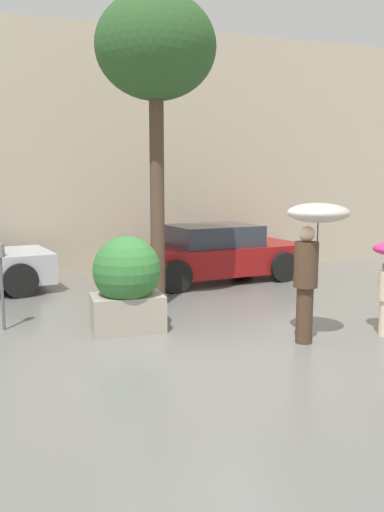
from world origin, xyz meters
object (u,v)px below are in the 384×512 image
(parked_car_near, at_px, (213,254))
(parking_meter, at_px, (1,269))
(planter_box, at_px, (127,282))
(person_adult, at_px, (313,240))
(street_tree, at_px, (156,52))

(parked_car_near, bearing_deg, parking_meter, 114.12)
(parking_meter, bearing_deg, planter_box, -16.95)
(planter_box, xyz_separation_m, person_adult, (2.38, -1.33, 0.71))
(planter_box, distance_m, parking_meter, 1.92)
(person_adult, bearing_deg, planter_box, 160.42)
(person_adult, height_order, street_tree, street_tree)
(planter_box, relative_size, parked_car_near, 0.32)
(planter_box, height_order, parking_meter, planter_box)
(parked_car_near, distance_m, parking_meter, 5.26)
(planter_box, distance_m, street_tree, 4.06)
(planter_box, distance_m, person_adult, 2.82)
(person_adult, bearing_deg, parked_car_near, 97.44)
(planter_box, relative_size, person_adult, 0.74)
(planter_box, relative_size, parking_meter, 1.09)
(planter_box, distance_m, parked_car_near, 4.29)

